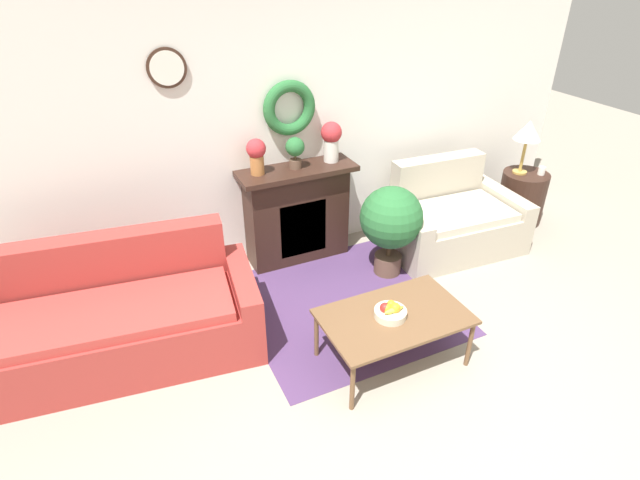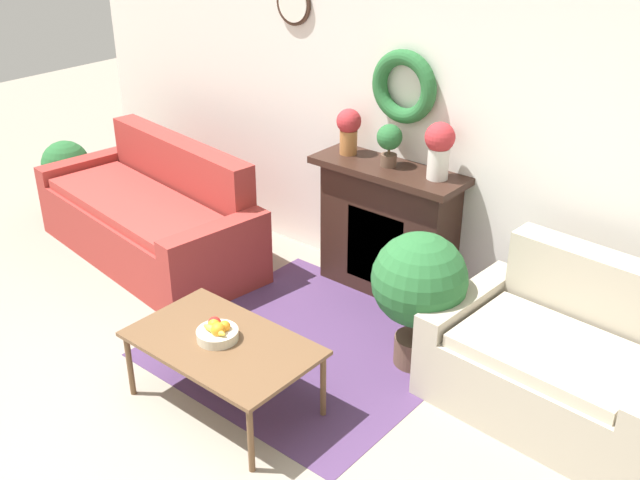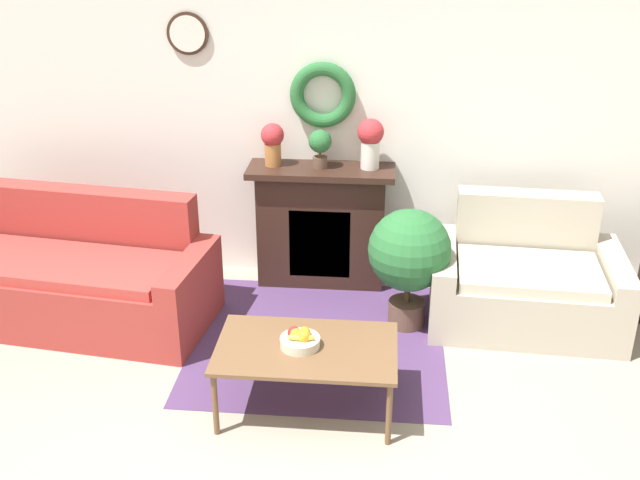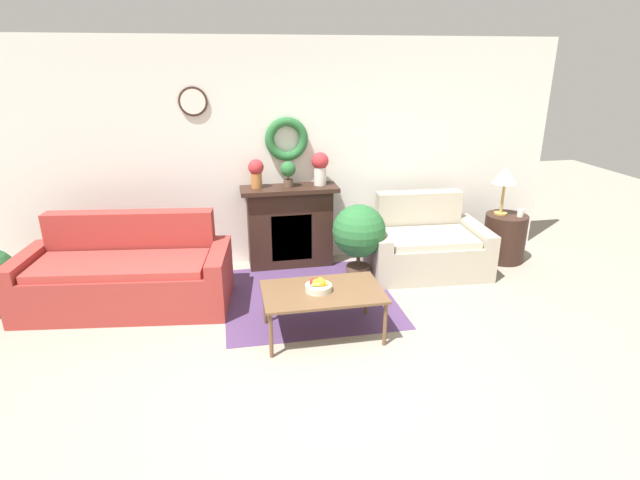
% 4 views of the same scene
% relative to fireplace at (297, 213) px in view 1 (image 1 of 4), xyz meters
% --- Properties ---
extents(ground_plane, '(16.00, 16.00, 0.00)m').
position_rel_fireplace_xyz_m(ground_plane, '(0.03, -2.59, -0.51)').
color(ground_plane, gray).
extents(floor_rug, '(1.80, 1.78, 0.01)m').
position_rel_fireplace_xyz_m(floor_rug, '(0.06, -0.95, -0.51)').
color(floor_rug, '#4C335B').
rests_on(floor_rug, ground_plane).
extents(wall_back, '(6.80, 0.17, 2.70)m').
position_rel_fireplace_xyz_m(wall_back, '(0.02, 0.21, 0.85)').
color(wall_back, white).
rests_on(wall_back, ground_plane).
extents(fireplace, '(1.16, 0.41, 1.01)m').
position_rel_fireplace_xyz_m(fireplace, '(0.00, 0.00, 0.00)').
color(fireplace, '#331E16').
rests_on(fireplace, ground_plane).
extents(couch_left, '(2.19, 1.16, 0.93)m').
position_rel_fireplace_xyz_m(couch_left, '(-1.81, -0.76, -0.18)').
color(couch_left, '#9E332D').
rests_on(couch_left, ground_plane).
extents(loveseat_right, '(1.45, 1.02, 0.90)m').
position_rel_fireplace_xyz_m(loveseat_right, '(1.58, -0.48, -0.20)').
color(loveseat_right, '#B2A893').
rests_on(loveseat_right, ground_plane).
extents(coffee_table, '(1.10, 0.68, 0.45)m').
position_rel_fireplace_xyz_m(coffee_table, '(0.06, -1.74, -0.10)').
color(coffee_table, brown).
rests_on(coffee_table, ground_plane).
extents(fruit_bowl, '(0.24, 0.24, 0.12)m').
position_rel_fireplace_xyz_m(fruit_bowl, '(0.02, -1.74, -0.01)').
color(fruit_bowl, beige).
rests_on(fruit_bowl, coffee_table).
extents(side_table_by_loveseat, '(0.52, 0.52, 0.60)m').
position_rel_fireplace_xyz_m(side_table_by_loveseat, '(2.70, -0.37, -0.21)').
color(side_table_by_loveseat, '#331E16').
rests_on(side_table_by_loveseat, ground_plane).
extents(table_lamp, '(0.30, 0.30, 0.61)m').
position_rel_fireplace_xyz_m(table_lamp, '(2.64, -0.32, 0.58)').
color(table_lamp, '#B28E42').
rests_on(table_lamp, side_table_by_loveseat).
extents(mug, '(0.08, 0.08, 0.09)m').
position_rel_fireplace_xyz_m(mug, '(2.82, -0.46, 0.14)').
color(mug, silver).
rests_on(mug, side_table_by_loveseat).
extents(vase_on_mantel_left, '(0.18, 0.18, 0.34)m').
position_rel_fireplace_xyz_m(vase_on_mantel_left, '(-0.38, 0.01, 0.69)').
color(vase_on_mantel_left, '#AD6B38').
rests_on(vase_on_mantel_left, fireplace).
extents(vase_on_mantel_right, '(0.20, 0.20, 0.40)m').
position_rel_fireplace_xyz_m(vase_on_mantel_right, '(0.38, 0.01, 0.73)').
color(vase_on_mantel_right, silver).
rests_on(vase_on_mantel_right, fireplace).
extents(potted_plant_on_mantel, '(0.18, 0.18, 0.31)m').
position_rel_fireplace_xyz_m(potted_plant_on_mantel, '(-0.01, -0.01, 0.68)').
color(potted_plant_on_mantel, brown).
rests_on(potted_plant_on_mantel, fireplace).
extents(potted_plant_floor_by_loveseat, '(0.60, 0.60, 0.92)m').
position_rel_fireplace_xyz_m(potted_plant_floor_by_loveseat, '(0.70, -0.66, 0.08)').
color(potted_plant_floor_by_loveseat, brown).
rests_on(potted_plant_floor_by_loveseat, ground_plane).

